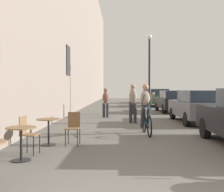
% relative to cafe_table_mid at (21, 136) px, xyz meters
% --- Properties ---
extents(cafe_table_mid, '(0.64, 0.64, 0.72)m').
position_rel_cafe_table_mid_xyz_m(cafe_table_mid, '(0.00, 0.00, 0.00)').
color(cafe_table_mid, black).
rests_on(cafe_table_mid, ground_plane).
extents(cafe_chair_mid_toward_street, '(0.43, 0.43, 0.89)m').
position_rel_cafe_table_mid_xyz_m(cafe_chair_mid_toward_street, '(-0.08, 0.61, -0.00)').
color(cafe_chair_mid_toward_street, black).
rests_on(cafe_chair_mid_toward_street, ground_plane).
extents(cafe_table_far, '(0.64, 0.64, 0.72)m').
position_rel_cafe_table_mid_xyz_m(cafe_table_far, '(0.16, 1.67, 0.00)').
color(cafe_table_far, black).
rests_on(cafe_table_far, ground_plane).
extents(cafe_chair_far_toward_street, '(0.40, 0.40, 0.89)m').
position_rel_cafe_table_mid_xyz_m(cafe_chair_far_toward_street, '(0.82, 1.75, -0.00)').
color(cafe_chair_far_toward_street, black).
rests_on(cafe_chair_far_toward_street, ground_plane).
extents(cyclist_on_bicycle, '(0.52, 1.76, 1.74)m').
position_rel_cafe_table_mid_xyz_m(cyclist_on_bicycle, '(2.99, 3.69, 0.29)').
color(cyclist_on_bicycle, black).
rests_on(cyclist_on_bicycle, ground_plane).
extents(pedestrian_near, '(0.37, 0.29, 1.76)m').
position_rel_cafe_table_mid_xyz_m(pedestrian_near, '(2.68, 6.68, 0.47)').
color(pedestrian_near, '#26262D').
rests_on(pedestrian_near, ground_plane).
extents(pedestrian_mid, '(0.36, 0.27, 1.59)m').
position_rel_cafe_table_mid_xyz_m(pedestrian_mid, '(1.33, 9.19, 0.37)').
color(pedestrian_mid, '#26262D').
rests_on(pedestrian_mid, ground_plane).
extents(pedestrian_far, '(0.35, 0.25, 1.61)m').
position_rel_cafe_table_mid_xyz_m(pedestrian_far, '(2.83, 11.24, 0.38)').
color(pedestrian_far, '#26262D').
rests_on(pedestrian_far, ground_plane).
extents(street_lamp, '(0.32, 0.32, 4.90)m').
position_rel_cafe_table_mid_xyz_m(street_lamp, '(3.91, 11.41, 2.59)').
color(street_lamp, black).
rests_on(street_lamp, ground_plane).
extents(parked_car_second, '(1.84, 4.18, 1.47)m').
position_rel_cafe_table_mid_xyz_m(parked_car_second, '(5.59, 6.86, 0.24)').
color(parked_car_second, '#595960').
rests_on(parked_car_second, ground_plane).
extents(parked_car_third, '(1.81, 4.09, 1.44)m').
position_rel_cafe_table_mid_xyz_m(parked_car_third, '(5.56, 12.74, 0.22)').
color(parked_car_third, black).
rests_on(parked_car_third, ground_plane).
extents(parked_car_fourth, '(1.93, 4.39, 1.55)m').
position_rel_cafe_table_mid_xyz_m(parked_car_fourth, '(5.43, 19.10, 0.28)').
color(parked_car_fourth, '#23512D').
rests_on(parked_car_fourth, ground_plane).
extents(parked_car_fifth, '(1.79, 4.15, 1.47)m').
position_rel_cafe_table_mid_xyz_m(parked_car_fifth, '(5.42, 25.10, 0.24)').
color(parked_car_fifth, '#23512D').
rests_on(parked_car_fifth, ground_plane).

